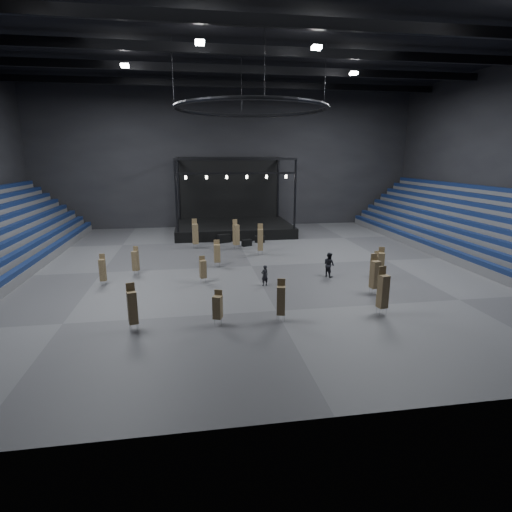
{
  "coord_description": "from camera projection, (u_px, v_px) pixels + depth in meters",
  "views": [
    {
      "loc": [
        -4.88,
        -33.18,
        9.34
      ],
      "look_at": [
        0.08,
        -2.0,
        1.4
      ],
      "focal_mm": 28.0,
      "sensor_mm": 36.0,
      "label": 1
    }
  ],
  "objects": [
    {
      "name": "chair_stack_6",
      "position": [
        203.0,
        269.0,
        30.04
      ],
      "size": [
        0.55,
        0.55,
        2.05
      ],
      "rotation": [
        0.0,
        0.0,
        0.25
      ],
      "color": "silver",
      "rests_on": "floor"
    },
    {
      "name": "flight_case_right",
      "position": [
        260.0,
        239.0,
        44.24
      ],
      "size": [
        1.18,
        0.77,
        0.73
      ],
      "primitive_type": "cube",
      "rotation": [
        0.0,
        0.0,
        -0.21
      ],
      "color": "black",
      "rests_on": "floor"
    },
    {
      "name": "roof_girders",
      "position": [
        251.0,
        50.0,
        30.6
      ],
      "size": [
        49.0,
        30.35,
        0.7
      ],
      "color": "black",
      "rests_on": "ceiling"
    },
    {
      "name": "chair_stack_8",
      "position": [
        281.0,
        300.0,
        22.99
      ],
      "size": [
        0.57,
        0.57,
        2.5
      ],
      "rotation": [
        0.0,
        0.0,
        -0.24
      ],
      "color": "silver",
      "rests_on": "floor"
    },
    {
      "name": "chair_stack_0",
      "position": [
        218.0,
        307.0,
        22.49
      ],
      "size": [
        0.62,
        0.62,
        2.03
      ],
      "rotation": [
        0.0,
        0.0,
        -0.39
      ],
      "color": "silver",
      "rests_on": "floor"
    },
    {
      "name": "chair_stack_10",
      "position": [
        195.0,
        233.0,
        41.25
      ],
      "size": [
        0.64,
        0.64,
        3.05
      ],
      "rotation": [
        0.0,
        0.0,
        0.22
      ],
      "color": "silver",
      "rests_on": "floor"
    },
    {
      "name": "wall_back",
      "position": [
        228.0,
        158.0,
        52.71
      ],
      "size": [
        50.0,
        0.2,
        18.0
      ],
      "primitive_type": "cube",
      "color": "black",
      "rests_on": "ground"
    },
    {
      "name": "chair_stack_5",
      "position": [
        375.0,
        274.0,
        27.47
      ],
      "size": [
        0.64,
        0.64,
        2.84
      ],
      "rotation": [
        0.0,
        0.0,
        0.23
      ],
      "color": "silver",
      "rests_on": "floor"
    },
    {
      "name": "chair_stack_3",
      "position": [
        217.0,
        253.0,
        34.27
      ],
      "size": [
        0.54,
        0.54,
        2.35
      ],
      "rotation": [
        0.0,
        0.0,
        0.02
      ],
      "color": "silver",
      "rests_on": "floor"
    },
    {
      "name": "flight_case_mid",
      "position": [
        247.0,
        243.0,
        42.48
      ],
      "size": [
        1.14,
        0.86,
        0.68
      ],
      "primitive_type": "cube",
      "rotation": [
        0.0,
        0.0,
        0.39
      ],
      "color": "black",
      "rests_on": "floor"
    },
    {
      "name": "chair_stack_4",
      "position": [
        383.0,
        291.0,
        23.89
      ],
      "size": [
        0.61,
        0.61,
        2.97
      ],
      "rotation": [
        0.0,
        0.0,
        0.19
      ],
      "color": "silver",
      "rests_on": "floor"
    },
    {
      "name": "crew_member",
      "position": [
        329.0,
        265.0,
        31.59
      ],
      "size": [
        1.06,
        1.17,
        1.96
      ],
      "primitive_type": "imported",
      "rotation": [
        0.0,
        0.0,
        1.98
      ],
      "color": "black",
      "rests_on": "floor"
    },
    {
      "name": "floor",
      "position": [
        252.0,
        266.0,
        34.8
      ],
      "size": [
        50.0,
        50.0,
        0.0
      ],
      "primitive_type": "plane",
      "color": "#454547",
      "rests_on": "ground"
    },
    {
      "name": "flight_case_left",
      "position": [
        224.0,
        238.0,
        44.17
      ],
      "size": [
        1.54,
        1.19,
        0.92
      ],
      "primitive_type": "cube",
      "rotation": [
        0.0,
        0.0,
        0.42
      ],
      "color": "black",
      "rests_on": "floor"
    },
    {
      "name": "ceiling",
      "position": [
        251.0,
        39.0,
        30.4
      ],
      "size": [
        50.0,
        42.0,
        0.2
      ],
      "primitive_type": "cube",
      "color": "black",
      "rests_on": "wall_back"
    },
    {
      "name": "chair_stack_9",
      "position": [
        381.0,
        263.0,
        30.68
      ],
      "size": [
        0.57,
        0.57,
        2.57
      ],
      "rotation": [
        0.0,
        0.0,
        -0.32
      ],
      "color": "silver",
      "rests_on": "floor"
    },
    {
      "name": "chair_stack_2",
      "position": [
        377.0,
        264.0,
        31.23
      ],
      "size": [
        0.51,
        0.51,
        2.14
      ],
      "rotation": [
        0.0,
        0.0,
        0.26
      ],
      "color": "silver",
      "rests_on": "floor"
    },
    {
      "name": "chair_stack_12",
      "position": [
        132.0,
        307.0,
        21.71
      ],
      "size": [
        0.6,
        0.6,
        2.69
      ],
      "rotation": [
        0.0,
        0.0,
        0.29
      ],
      "color": "silver",
      "rests_on": "floor"
    },
    {
      "name": "chair_stack_13",
      "position": [
        135.0,
        260.0,
        32.0
      ],
      "size": [
        0.56,
        0.56,
        2.34
      ],
      "rotation": [
        0.0,
        0.0,
        -0.37
      ],
      "color": "silver",
      "rests_on": "floor"
    },
    {
      "name": "chair_stack_1",
      "position": [
        236.0,
        234.0,
        40.91
      ],
      "size": [
        0.7,
        0.7,
        3.04
      ],
      "rotation": [
        0.0,
        0.0,
        0.4
      ],
      "color": "silver",
      "rests_on": "floor"
    },
    {
      "name": "truss_ring",
      "position": [
        251.0,
        108.0,
        31.62
      ],
      "size": [
        12.3,
        12.3,
        5.15
      ],
      "color": "black",
      "rests_on": "ceiling"
    },
    {
      "name": "floodlights",
      "position": [
        260.0,
        45.0,
        26.92
      ],
      "size": [
        28.6,
        16.6,
        0.25
      ],
      "color": "white",
      "rests_on": "roof_girders"
    },
    {
      "name": "chair_stack_7",
      "position": [
        260.0,
        239.0,
        38.47
      ],
      "size": [
        0.61,
        0.61,
        3.02
      ],
      "rotation": [
        0.0,
        0.0,
        -0.16
      ],
      "color": "silver",
      "rests_on": "floor"
    },
    {
      "name": "stage",
      "position": [
        233.0,
        221.0,
        49.99
      ],
      "size": [
        14.0,
        10.0,
        9.2
      ],
      "color": "black",
      "rests_on": "floor"
    },
    {
      "name": "bleachers_right",
      "position": [
        490.0,
        238.0,
        37.87
      ],
      "size": [
        7.2,
        40.0,
        6.4
      ],
      "color": "#535356",
      "rests_on": "floor"
    },
    {
      "name": "wall_front",
      "position": [
        349.0,
        167.0,
        12.49
      ],
      "size": [
        50.0,
        0.2,
        18.0
      ],
      "primitive_type": "cube",
      "color": "black",
      "rests_on": "ground"
    },
    {
      "name": "man_center",
      "position": [
        265.0,
        275.0,
        29.38
      ],
      "size": [
        0.67,
        0.56,
        1.56
      ],
      "primitive_type": "imported",
      "rotation": [
        0.0,
        0.0,
        3.53
      ],
      "color": "black",
      "rests_on": "floor"
    },
    {
      "name": "chair_stack_11",
      "position": [
        103.0,
        269.0,
        29.41
      ],
      "size": [
        0.45,
        0.45,
        2.37
      ],
      "rotation": [
        0.0,
        0.0,
        -0.09
      ],
      "color": "silver",
      "rests_on": "floor"
    }
  ]
}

